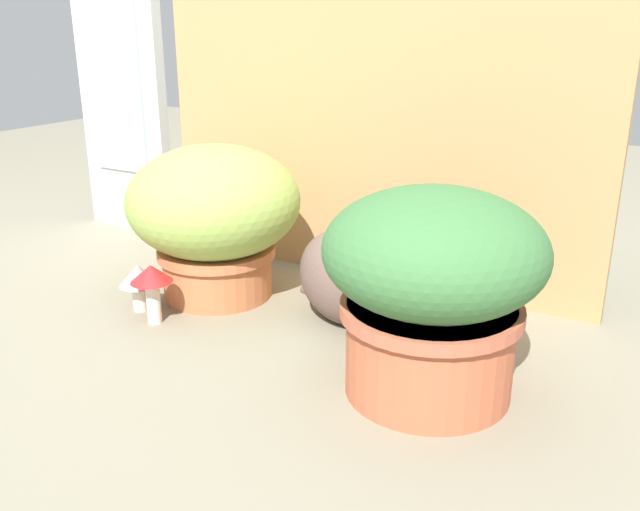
{
  "coord_description": "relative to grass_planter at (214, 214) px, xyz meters",
  "views": [
    {
      "loc": [
        0.85,
        -1.11,
        0.67
      ],
      "look_at": [
        0.14,
        0.11,
        0.18
      ],
      "focal_mm": 38.37,
      "sensor_mm": 36.0,
      "label": 1
    }
  ],
  "objects": [
    {
      "name": "ground_plane",
      "position": [
        0.19,
        -0.16,
        -0.21
      ],
      "size": [
        6.0,
        6.0,
        0.0
      ],
      "primitive_type": "plane",
      "color": "gray"
    },
    {
      "name": "cardboard_backdrop",
      "position": [
        0.26,
        0.31,
        0.16
      ],
      "size": [
        1.23,
        0.03,
        0.74
      ],
      "primitive_type": "cube",
      "color": "tan",
      "rests_on": "ground"
    },
    {
      "name": "window_panel_white",
      "position": [
        -0.62,
        0.33,
        0.22
      ],
      "size": [
        0.34,
        0.05,
        0.86
      ],
      "color": "white",
      "rests_on": "ground"
    },
    {
      "name": "grass_planter",
      "position": [
        0.0,
        0.0,
        0.0
      ],
      "size": [
        0.43,
        0.43,
        0.38
      ],
      "color": "#C26C42",
      "rests_on": "ground"
    },
    {
      "name": "leafy_planter",
      "position": [
        0.64,
        -0.18,
        0.0
      ],
      "size": [
        0.4,
        0.4,
        0.39
      ],
      "color": "#C15F3F",
      "rests_on": "ground"
    },
    {
      "name": "cat",
      "position": [
        0.37,
        0.01,
        -0.09
      ],
      "size": [
        0.36,
        0.26,
        0.32
      ],
      "color": "brown",
      "rests_on": "ground"
    },
    {
      "name": "mushroom_ornament_red",
      "position": [
        -0.02,
        -0.21,
        -0.11
      ],
      "size": [
        0.1,
        0.1,
        0.14
      ],
      "color": "silver",
      "rests_on": "ground"
    },
    {
      "name": "mushroom_ornament_pink",
      "position": [
        -0.1,
        -0.17,
        -0.13
      ],
      "size": [
        0.1,
        0.1,
        0.12
      ],
      "color": "beige",
      "rests_on": "ground"
    }
  ]
}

